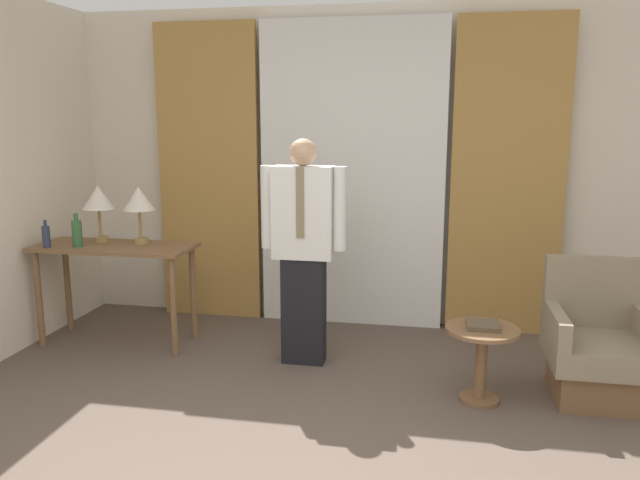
% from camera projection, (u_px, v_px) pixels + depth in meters
% --- Properties ---
extents(wall_back, '(10.00, 0.06, 2.70)m').
position_uv_depth(wall_back, '(354.00, 168.00, 5.39)').
color(wall_back, silver).
rests_on(wall_back, ground_plane).
extents(curtain_sheer_center, '(1.56, 0.06, 2.58)m').
position_uv_depth(curtain_sheer_center, '(352.00, 176.00, 5.27)').
color(curtain_sheer_center, white).
rests_on(curtain_sheer_center, ground_plane).
extents(curtain_drape_left, '(0.90, 0.06, 2.58)m').
position_uv_depth(curtain_drape_left, '(209.00, 174.00, 5.50)').
color(curtain_drape_left, '#B28442').
rests_on(curtain_drape_left, ground_plane).
extents(curtain_drape_right, '(0.90, 0.06, 2.58)m').
position_uv_depth(curtain_drape_right, '(508.00, 179.00, 5.04)').
color(curtain_drape_right, '#B28442').
rests_on(curtain_drape_right, ground_plane).
extents(desk, '(1.24, 0.51, 0.80)m').
position_uv_depth(desk, '(115.00, 261.00, 4.92)').
color(desk, brown).
rests_on(desk, ground_plane).
extents(table_lamp_left, '(0.25, 0.25, 0.45)m').
position_uv_depth(table_lamp_left, '(98.00, 200.00, 4.97)').
color(table_lamp_left, '#9E7F47').
rests_on(table_lamp_left, desk).
extents(table_lamp_right, '(0.25, 0.25, 0.45)m').
position_uv_depth(table_lamp_right, '(139.00, 201.00, 4.91)').
color(table_lamp_right, '#9E7F47').
rests_on(table_lamp_right, desk).
extents(bottle_near_edge, '(0.08, 0.08, 0.26)m').
position_uv_depth(bottle_near_edge, '(77.00, 233.00, 4.82)').
color(bottle_near_edge, '#336638').
rests_on(bottle_near_edge, desk).
extents(bottle_by_lamp, '(0.06, 0.06, 0.21)m').
position_uv_depth(bottle_by_lamp, '(46.00, 236.00, 4.80)').
color(bottle_by_lamp, '#2D3851').
rests_on(bottle_by_lamp, desk).
extents(person, '(0.62, 0.20, 1.64)m').
position_uv_depth(person, '(303.00, 244.00, 4.46)').
color(person, black).
rests_on(person, ground_plane).
extents(armchair, '(0.63, 0.65, 0.87)m').
position_uv_depth(armchair, '(598.00, 350.00, 4.01)').
color(armchair, brown).
rests_on(armchair, ground_plane).
extents(side_table, '(0.46, 0.46, 0.49)m').
position_uv_depth(side_table, '(482.00, 351.00, 3.93)').
color(side_table, brown).
rests_on(side_table, ground_plane).
extents(book, '(0.20, 0.20, 0.03)m').
position_uv_depth(book, '(483.00, 325.00, 3.91)').
color(book, brown).
rests_on(book, side_table).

